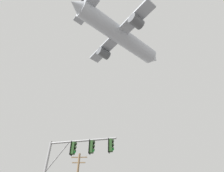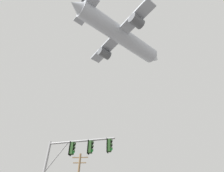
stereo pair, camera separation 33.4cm
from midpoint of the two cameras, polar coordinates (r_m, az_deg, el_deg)
The scene contains 2 objects.
signal_pole_near at distance 14.30m, azimuth -12.37°, elevation -22.49°, with size 5.43×1.14×6.53m.
airplane at distance 44.50m, azimuth 3.12°, elevation 16.11°, with size 22.72×20.89×7.50m.
Camera 2 is at (-0.11, -4.78, 1.62)m, focal length 27.94 mm.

